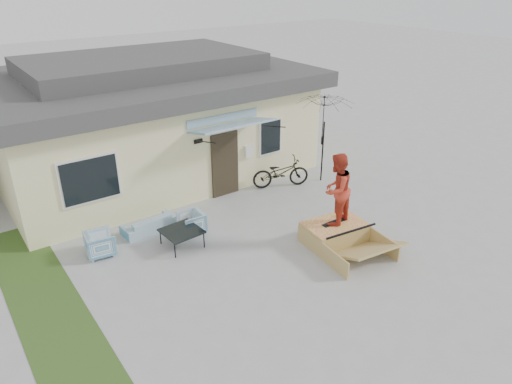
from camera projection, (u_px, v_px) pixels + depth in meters
ground at (289, 268)px, 11.59m from camera, size 90.00×90.00×0.00m
grass_strip at (47, 305)px, 10.32m from camera, size 1.40×8.00×0.01m
house at (146, 116)px, 16.62m from camera, size 10.80×8.49×4.10m
loveseat at (149, 221)px, 13.14m from camera, size 1.55×0.57×0.59m
armchair_left at (100, 242)px, 12.02m from camera, size 0.72×0.76×0.70m
armchair_right at (192, 221)px, 13.06m from camera, size 0.64×0.68×0.67m
coffee_table at (182, 238)px, 12.45m from camera, size 1.01×1.01×0.47m
bicycle at (281, 170)px, 15.68m from camera, size 2.02×1.35×1.22m
patio_umbrella at (324, 132)px, 15.64m from camera, size 2.40×2.32×2.20m
skate_ramp at (334, 232)px, 12.64m from camera, size 1.84×2.31×0.53m
skateboard at (334, 222)px, 12.56m from camera, size 0.75×0.20×0.05m
skater at (337, 188)px, 12.13m from camera, size 1.12×0.97×1.94m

